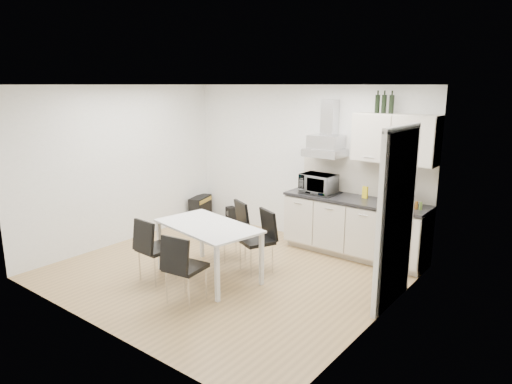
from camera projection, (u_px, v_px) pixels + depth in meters
ground at (226, 272)px, 6.50m from camera, size 4.50×4.50×0.00m
wall_back at (302, 163)px, 7.74m from camera, size 4.50×0.10×2.60m
wall_front at (94, 215)px, 4.66m from camera, size 4.50×0.10×2.60m
wall_left at (122, 165)px, 7.54m from camera, size 0.10×4.00×2.60m
wall_right at (382, 210)px, 4.86m from camera, size 0.10×4.00×2.60m
ceiling at (222, 85)px, 5.90m from camera, size 4.50×4.50×0.00m
doorway at (396, 220)px, 5.36m from camera, size 0.08×1.04×2.10m
kitchenette at (359, 204)px, 6.94m from camera, size 2.22×0.64×2.52m
dining_table at (208, 230)px, 6.19m from camera, size 1.58×1.08×0.75m
chair_far_left at (230, 231)px, 6.90m from camera, size 0.61×0.64×0.88m
chair_far_right at (256, 242)px, 6.43m from camera, size 0.61×0.64×0.88m
chair_near_left at (157, 249)px, 6.14m from camera, size 0.46×0.52×0.88m
chair_near_right at (186, 268)px, 5.51m from camera, size 0.50×0.55×0.88m
guitar_amp at (200, 208)px, 8.97m from camera, size 0.39×0.60×0.46m
floor_speaker at (231, 214)px, 8.84m from camera, size 0.22×0.21×0.29m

